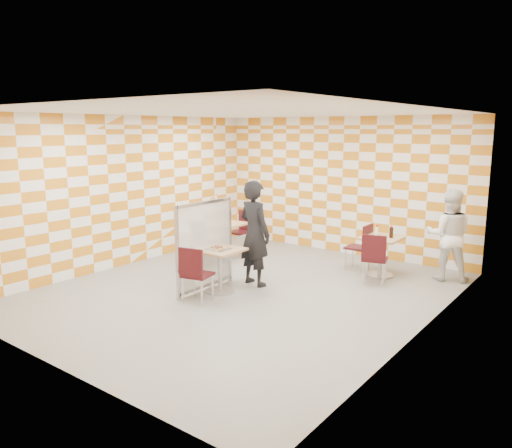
{
  "coord_description": "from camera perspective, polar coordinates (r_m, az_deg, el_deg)",
  "views": [
    {
      "loc": [
        5.08,
        -6.41,
        2.72
      ],
      "look_at": [
        0.1,
        0.2,
        1.15
      ],
      "focal_mm": 35.0,
      "sensor_mm": 36.0,
      "label": 1
    }
  ],
  "objects": [
    {
      "name": "sport_bottle",
      "position": [
        9.72,
        13.63,
        -0.73
      ],
      "size": [
        0.06,
        0.06,
        0.2
      ],
      "color": "white",
      "rests_on": "second_table"
    },
    {
      "name": "chair_empty_far",
      "position": [
        11.25,
        -1.58,
        -0.4
      ],
      "size": [
        0.47,
        0.48,
        0.92
      ],
      "color": "#370B10",
      "rests_on": "ground"
    },
    {
      "name": "chair_main_front",
      "position": [
        7.91,
        -7.05,
        -5.3
      ],
      "size": [
        0.5,
        0.51,
        0.92
      ],
      "color": "#370B10",
      "rests_on": "ground"
    },
    {
      "name": "second_table",
      "position": [
        9.63,
        14.04,
        -2.85
      ],
      "size": [
        0.7,
        0.7,
        0.75
      ],
      "color": "tan",
      "rests_on": "ground"
    },
    {
      "name": "man_dark",
      "position": [
        8.74,
        -0.17,
        -1.06
      ],
      "size": [
        0.75,
        0.56,
        1.86
      ],
      "primitive_type": "imported",
      "rotation": [
        0.0,
        0.0,
        2.96
      ],
      "color": "black",
      "rests_on": "ground"
    },
    {
      "name": "pizza_on_foil",
      "position": [
        8.39,
        -4.25,
        -2.74
      ],
      "size": [
        0.4,
        0.4,
        0.04
      ],
      "color": "silver",
      "rests_on": "main_table"
    },
    {
      "name": "chair_second_front",
      "position": [
        9.03,
        13.38,
        -3.49
      ],
      "size": [
        0.52,
        0.53,
        0.92
      ],
      "color": "#370B10",
      "rests_on": "ground"
    },
    {
      "name": "soda_bottle",
      "position": [
        9.54,
        15.2,
        -0.92
      ],
      "size": [
        0.07,
        0.07,
        0.23
      ],
      "color": "black",
      "rests_on": "second_table"
    },
    {
      "name": "man_white",
      "position": [
        9.7,
        21.16,
        -1.18
      ],
      "size": [
        0.98,
        0.87,
        1.68
      ],
      "primitive_type": "imported",
      "rotation": [
        0.0,
        0.0,
        3.47
      ],
      "color": "white",
      "rests_on": "ground"
    },
    {
      "name": "chair_empty_near",
      "position": [
        10.15,
        -6.12,
        -1.69
      ],
      "size": [
        0.46,
        0.47,
        0.92
      ],
      "color": "#370B10",
      "rests_on": "ground"
    },
    {
      "name": "empty_table",
      "position": [
        10.74,
        -3.28,
        -1.14
      ],
      "size": [
        0.7,
        0.7,
        0.75
      ],
      "color": "tan",
      "rests_on": "ground"
    },
    {
      "name": "room_shell",
      "position": [
        8.69,
        0.84,
        2.68
      ],
      "size": [
        7.0,
        7.0,
        7.0
      ],
      "color": "gray",
      "rests_on": "ground"
    },
    {
      "name": "partition",
      "position": [
        8.51,
        -5.84,
        -2.42
      ],
      "size": [
        0.08,
        1.38,
        1.55
      ],
      "color": "white",
      "rests_on": "ground"
    },
    {
      "name": "chair_second_side",
      "position": [
        9.9,
        12.05,
        -2.19
      ],
      "size": [
        0.44,
        0.43,
        0.92
      ],
      "color": "#370B10",
      "rests_on": "ground"
    },
    {
      "name": "main_table",
      "position": [
        8.47,
        -4.15,
        -4.42
      ],
      "size": [
        0.7,
        0.7,
        0.75
      ],
      "color": "tan",
      "rests_on": "ground"
    }
  ]
}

